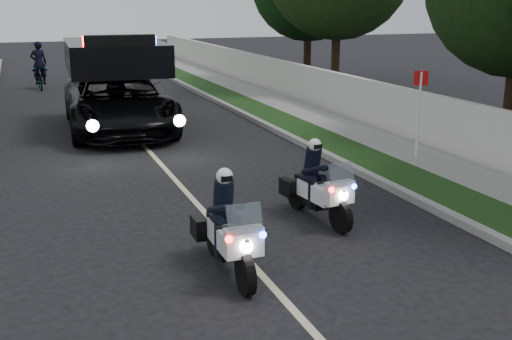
{
  "coord_description": "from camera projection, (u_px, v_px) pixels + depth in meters",
  "views": [
    {
      "loc": [
        -3.06,
        -4.59,
        3.9
      ],
      "look_at": [
        0.7,
        5.39,
        1.0
      ],
      "focal_mm": 44.07,
      "sensor_mm": 36.0,
      "label": 1
    }
  ],
  "objects": [
    {
      "name": "curb_right",
      "position": [
        315.0,
        149.0,
        16.62
      ],
      "size": [
        0.2,
        60.0,
        0.15
      ],
      "primitive_type": "cube",
      "color": "gray",
      "rests_on": "ground"
    },
    {
      "name": "grass_verge",
      "position": [
        338.0,
        147.0,
        16.85
      ],
      "size": [
        1.2,
        60.0,
        0.16
      ],
      "primitive_type": "cube",
      "color": "#193814",
      "rests_on": "ground"
    },
    {
      "name": "sidewalk_right",
      "position": [
        380.0,
        143.0,
        17.3
      ],
      "size": [
        1.4,
        60.0,
        0.16
      ],
      "primitive_type": "cube",
      "color": "gray",
      "rests_on": "ground"
    },
    {
      "name": "property_wall",
      "position": [
        413.0,
        117.0,
        17.46
      ],
      "size": [
        0.22,
        60.0,
        1.5
      ],
      "primitive_type": "cube",
      "color": "beige",
      "rests_on": "ground"
    },
    {
      "name": "lane_marking",
      "position": [
        162.0,
        166.0,
        15.24
      ],
      "size": [
        0.12,
        50.0,
        0.01
      ],
      "primitive_type": "cube",
      "color": "#BFB78C",
      "rests_on": "ground"
    },
    {
      "name": "police_moto_left",
      "position": [
        228.0,
        272.0,
        9.31
      ],
      "size": [
        0.67,
        1.85,
        1.57
      ],
      "primitive_type": null,
      "rotation": [
        0.0,
        0.0,
        -0.01
      ],
      "color": "silver",
      "rests_on": "ground"
    },
    {
      "name": "police_moto_right",
      "position": [
        317.0,
        220.0,
        11.51
      ],
      "size": [
        0.82,
        1.83,
        1.51
      ],
      "primitive_type": null,
      "rotation": [
        0.0,
        0.0,
        0.12
      ],
      "color": "white",
      "rests_on": "ground"
    },
    {
      "name": "police_suv",
      "position": [
        120.0,
        131.0,
        19.32
      ],
      "size": [
        3.29,
        6.63,
        3.17
      ],
      "primitive_type": "imported",
      "rotation": [
        0.0,
        0.0,
        -0.04
      ],
      "color": "black",
      "rests_on": "ground"
    },
    {
      "name": "bicycle",
      "position": [
        41.0,
        89.0,
        28.35
      ],
      "size": [
        0.71,
        1.93,
        1.0
      ],
      "primitive_type": "imported",
      "rotation": [
        0.0,
        0.0,
        0.02
      ],
      "color": "black",
      "rests_on": "ground"
    },
    {
      "name": "cyclist",
      "position": [
        41.0,
        89.0,
        28.35
      ],
      "size": [
        0.72,
        0.51,
        1.92
      ],
      "primitive_type": "imported",
      "rotation": [
        0.0,
        0.0,
        3.22
      ],
      "color": "black",
      "rests_on": "ground"
    },
    {
      "name": "sign_post",
      "position": [
        415.0,
        162.0,
        15.64
      ],
      "size": [
        0.45,
        0.45,
        2.33
      ],
      "primitive_type": null,
      "rotation": [
        0.0,
        0.0,
        -0.28
      ],
      "color": "#A10B0D",
      "rests_on": "ground"
    },
    {
      "name": "tree_right_c",
      "position": [
        506.0,
        143.0,
        17.7
      ],
      "size": [
        6.17,
        6.17,
        8.46
      ],
      "primitive_type": null,
      "rotation": [
        0.0,
        0.0,
        0.25
      ],
      "color": "black",
      "rests_on": "ground"
    },
    {
      "name": "tree_right_d",
      "position": [
        334.0,
        92.0,
        27.37
      ],
      "size": [
        6.25,
        6.25,
        10.27
      ],
      "primitive_type": null,
      "rotation": [
        0.0,
        0.0,
        -0.01
      ],
      "color": "#1F3C14",
      "rests_on": "ground"
    },
    {
      "name": "tree_right_e",
      "position": [
        307.0,
        82.0,
        30.64
      ],
      "size": [
        5.89,
        5.89,
        9.07
      ],
      "primitive_type": null,
      "rotation": [
        0.0,
        0.0,
        -0.09
      ],
      "color": "black",
      "rests_on": "ground"
    }
  ]
}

